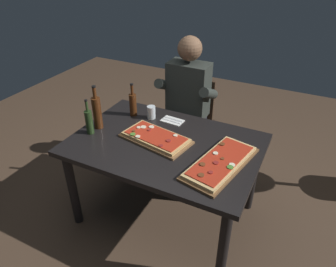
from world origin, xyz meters
name	(u,v)px	position (x,y,z in m)	size (l,w,h in m)	color
ground_plane	(165,213)	(0.00, 0.00, 0.00)	(6.40, 6.40, 0.00)	#4C3828
dining_table	(165,153)	(0.00, 0.00, 0.64)	(1.40, 0.96, 0.74)	black
pizza_rectangular_front	(155,138)	(-0.08, 0.00, 0.76)	(0.57, 0.37, 0.05)	brown
pizza_rectangular_left	(221,162)	(0.46, -0.08, 0.76)	(0.40, 0.67, 0.05)	brown
wine_bottle_dark	(133,104)	(-0.44, 0.26, 0.85)	(0.06, 0.06, 0.29)	#47230F
oil_bottle_amber	(89,121)	(-0.58, -0.14, 0.84)	(0.06, 0.06, 0.29)	#233819
vinegar_bottle_green	(97,112)	(-0.58, -0.04, 0.88)	(0.07, 0.07, 0.36)	#47230F
tumbler_near_camera	(151,113)	(-0.27, 0.28, 0.79)	(0.07, 0.07, 0.11)	silver
napkin_cutlery_set	(172,121)	(-0.09, 0.31, 0.74)	(0.19, 0.12, 0.01)	white
diner_chair	(190,118)	(-0.15, 0.86, 0.49)	(0.44, 0.44, 0.87)	#3D2B1E
seated_diner	(186,100)	(-0.15, 0.74, 0.74)	(0.53, 0.41, 1.33)	#23232D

